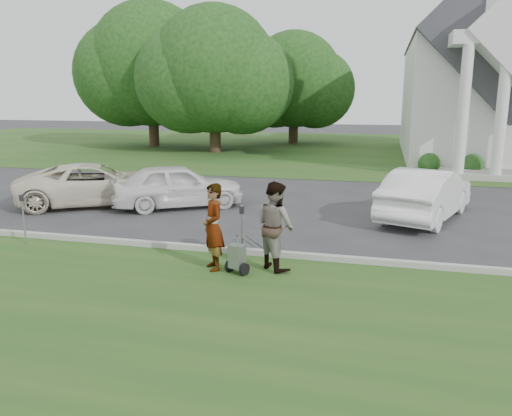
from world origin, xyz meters
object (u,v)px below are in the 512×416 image
at_px(tree_left, 214,76).
at_px(person_right, 275,226).
at_px(car_d, 426,194).
at_px(tree_far, 151,70).
at_px(car_a, 95,184).
at_px(person_left, 213,228).
at_px(car_b, 178,186).
at_px(church, 487,59).
at_px(parking_meter_far, 23,213).
at_px(parking_meter_near, 242,227).
at_px(striping_cart, 237,257).
at_px(tree_back, 294,84).

distance_m(tree_left, person_right, 24.35).
xyz_separation_m(tree_left, car_d, (12.59, -16.52, -4.32)).
bearing_deg(tree_far, car_a, -69.82).
relative_size(person_left, car_a, 0.36).
relative_size(person_left, car_b, 0.43).
distance_m(church, parking_meter_far, 27.87).
bearing_deg(parking_meter_near, car_a, 143.99).
distance_m(tree_far, car_a, 22.07).
relative_size(person_right, parking_meter_far, 1.47).
relative_size(car_a, car_b, 1.18).
xyz_separation_m(church, parking_meter_near, (-8.80, -23.25, -5.07)).
bearing_deg(parking_meter_far, parking_meter_near, -1.15).
bearing_deg(car_a, car_d, -117.18).
bearing_deg(car_d, person_left, 71.43).
xyz_separation_m(tree_left, person_right, (9.01, -22.24, -4.13)).
bearing_deg(church, person_left, -111.38).
relative_size(tree_far, parking_meter_near, 8.42).
xyz_separation_m(tree_far, car_a, (7.42, -20.18, -4.96)).
bearing_deg(person_left, person_right, 70.13).
bearing_deg(parking_meter_far, church, 57.60).
height_order(striping_cart, person_left, person_left).
distance_m(tree_far, parking_meter_near, 29.27).
xyz_separation_m(striping_cart, person_left, (-0.58, 0.14, 0.58)).
bearing_deg(person_left, tree_left, 161.84).
bearing_deg(tree_left, tree_back, 63.43).
relative_size(church, tree_left, 2.27).
bearing_deg(parking_meter_near, tree_left, 110.37).
xyz_separation_m(person_right, parking_meter_near, (-0.79, 0.11, -0.11)).
height_order(tree_far, car_b, tree_far).
relative_size(tree_left, parking_meter_far, 7.96).
xyz_separation_m(parking_meter_near, car_a, (-6.80, 4.94, -0.14)).
bearing_deg(car_b, car_a, 63.88).
bearing_deg(tree_far, church, -4.66).
bearing_deg(parking_meter_near, person_right, -7.94).
xyz_separation_m(parking_meter_near, car_d, (4.37, 5.61, -0.08)).
bearing_deg(tree_far, tree_left, -26.56).
distance_m(church, tree_left, 17.07).
bearing_deg(person_right, parking_meter_near, 34.54).
bearing_deg(parking_meter_near, car_b, 125.92).
distance_m(person_right, car_d, 6.75).
height_order(church, person_left, church).
distance_m(striping_cart, parking_meter_far, 6.03).
xyz_separation_m(tree_left, striping_cart, (8.29, -22.78, -4.73)).
height_order(tree_far, parking_meter_near, tree_far).
bearing_deg(car_d, car_b, 22.52).
distance_m(person_left, parking_meter_near, 0.72).
bearing_deg(striping_cart, person_left, -170.46).
height_order(church, tree_back, church).
xyz_separation_m(parking_meter_far, car_d, (10.26, 5.49, -0.05)).
bearing_deg(person_left, car_d, 104.45).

